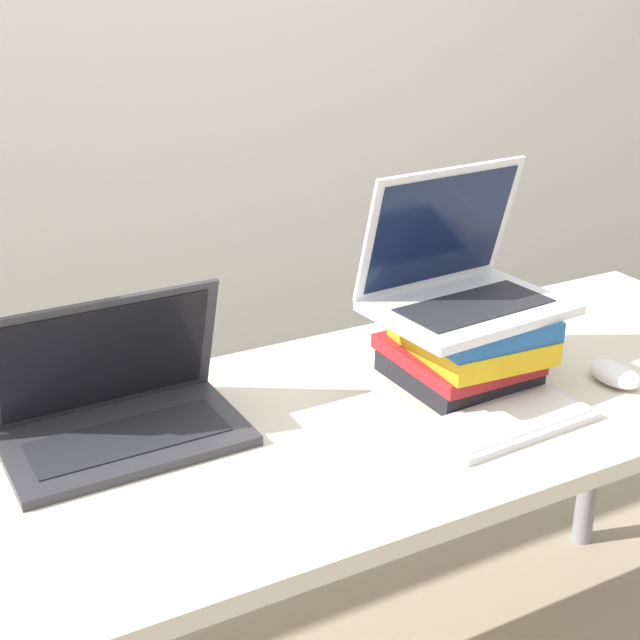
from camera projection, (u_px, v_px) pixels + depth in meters
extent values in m
cube|color=beige|center=(378.00, 416.00, 1.47)|extent=(1.70, 0.63, 0.03)
cylinder|color=gray|center=(597.00, 424.00, 2.16)|extent=(0.05, 0.05, 0.67)
cube|color=#333338|center=(126.00, 438.00, 1.36)|extent=(0.36, 0.23, 0.02)
cube|color=#232328|center=(128.00, 437.00, 1.35)|extent=(0.30, 0.12, 0.00)
cube|color=#333338|center=(105.00, 355.00, 1.38)|extent=(0.36, 0.09, 0.21)
cube|color=black|center=(106.00, 357.00, 1.38)|extent=(0.32, 0.07, 0.18)
cube|color=black|center=(458.00, 370.00, 1.56)|extent=(0.21, 0.22, 0.04)
cube|color=maroon|center=(457.00, 354.00, 1.55)|extent=(0.20, 0.24, 0.03)
cube|color=gold|center=(471.00, 339.00, 1.53)|extent=(0.22, 0.25, 0.04)
cube|color=#235693|center=(470.00, 317.00, 1.52)|extent=(0.22, 0.25, 0.03)
cube|color=silver|center=(469.00, 308.00, 1.49)|extent=(0.33, 0.25, 0.02)
cube|color=#232328|center=(475.00, 305.00, 1.48)|extent=(0.27, 0.14, 0.00)
cube|color=silver|center=(440.00, 228.00, 1.51)|extent=(0.32, 0.09, 0.22)
cube|color=#0F1938|center=(442.00, 229.00, 1.51)|extent=(0.29, 0.08, 0.19)
cube|color=silver|center=(510.00, 422.00, 1.42)|extent=(0.28, 0.14, 0.01)
cube|color=silver|center=(511.00, 418.00, 1.41)|extent=(0.26, 0.11, 0.00)
ellipsoid|color=white|center=(615.00, 374.00, 1.55)|extent=(0.07, 0.10, 0.04)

